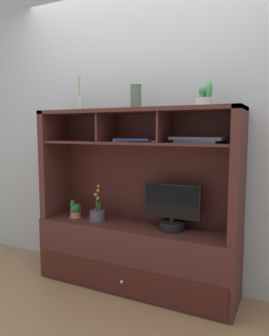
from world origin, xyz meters
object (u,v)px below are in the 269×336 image
object	(u,v)px
ceramic_vase	(136,97)
potted_fern	(76,210)
magazine_stack_centre	(199,140)
diffuser_bottle	(80,104)
media_console	(135,234)
tv_monitor	(172,211)
magazine_stack_left	(137,140)
potted_succulent	(204,98)
potted_orchid	(97,215)

from	to	relation	value
ceramic_vase	potted_fern	bearing A→B (deg)	-176.11
magazine_stack_centre	diffuser_bottle	distance (m)	1.12
media_console	potted_fern	distance (m)	0.60
media_console	tv_monitor	world-z (taller)	media_console
magazine_stack_left	ceramic_vase	xyz separation A→B (m)	(-0.02, 0.02, 0.34)
magazine_stack_centre	magazine_stack_left	bearing A→B (deg)	174.59
tv_monitor	diffuser_bottle	size ratio (longest dim) A/B	1.50
potted_fern	magazine_stack_left	world-z (taller)	magazine_stack_left
media_console	ceramic_vase	world-z (taller)	ceramic_vase
magazine_stack_centre	potted_succulent	bearing A→B (deg)	79.09
potted_succulent	ceramic_vase	size ratio (longest dim) A/B	0.97
media_console	potted_fern	bearing A→B (deg)	-177.54
ceramic_vase	magazine_stack_left	bearing A→B (deg)	-41.11
potted_succulent	magazine_stack_left	bearing A→B (deg)	-178.17
potted_succulent	potted_fern	bearing A→B (deg)	-178.11
media_console	potted_succulent	world-z (taller)	potted_succulent
potted_orchid	ceramic_vase	bearing A→B (deg)	8.48
magazine_stack_left	potted_succulent	world-z (taller)	potted_succulent
magazine_stack_left	ceramic_vase	distance (m)	0.34
magazine_stack_left	potted_succulent	xyz separation A→B (m)	(0.52, 0.02, 0.31)
diffuser_bottle	potted_succulent	world-z (taller)	diffuser_bottle
magazine_stack_left	potted_orchid	bearing A→B (deg)	-174.97
potted_fern	diffuser_bottle	bearing A→B (deg)	46.34
potted_orchid	potted_succulent	size ratio (longest dim) A/B	1.67
diffuser_bottle	potted_orchid	bearing A→B (deg)	-14.06
potted_fern	ceramic_vase	xyz separation A→B (m)	(0.58, 0.04, 0.97)
potted_orchid	media_console	bearing A→B (deg)	6.10
tv_monitor	magazine_stack_centre	distance (m)	0.59
magazine_stack_centre	diffuser_bottle	world-z (taller)	diffuser_bottle
magazine_stack_left	magazine_stack_centre	size ratio (longest dim) A/B	0.88
magazine_stack_left	ceramic_vase	bearing A→B (deg)	138.89
potted_orchid	potted_succulent	bearing A→B (deg)	3.15
potted_orchid	diffuser_bottle	bearing A→B (deg)	165.94
potted_fern	magazine_stack_centre	size ratio (longest dim) A/B	0.37
potted_fern	tv_monitor	bearing A→B (deg)	1.52
magazine_stack_left	tv_monitor	bearing A→B (deg)	0.66
ceramic_vase	potted_succulent	bearing A→B (deg)	-0.23
tv_monitor	magazine_stack_left	distance (m)	0.62
magazine_stack_centre	potted_succulent	xyz separation A→B (m)	(0.01, 0.07, 0.30)
potted_orchid	magazine_stack_left	world-z (taller)	magazine_stack_left
tv_monitor	potted_succulent	size ratio (longest dim) A/B	2.43
tv_monitor	potted_orchid	xyz separation A→B (m)	(-0.66, -0.04, -0.10)
tv_monitor	magazine_stack_centre	bearing A→B (deg)	-13.52
potted_fern	magazine_stack_centre	world-z (taller)	magazine_stack_centre
tv_monitor	diffuser_bottle	world-z (taller)	diffuser_bottle
magazine_stack_centre	ceramic_vase	distance (m)	0.63
media_console	magazine_stack_centre	size ratio (longest dim) A/B	4.03
ceramic_vase	media_console	bearing A→B (deg)	-90.00
potted_succulent	potted_orchid	bearing A→B (deg)	-176.85
media_console	potted_orchid	distance (m)	0.37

